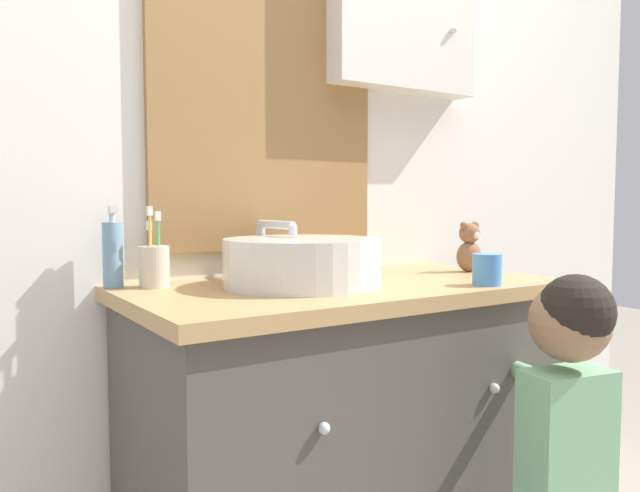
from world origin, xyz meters
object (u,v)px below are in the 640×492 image
object	(u,v)px
sink_basin	(302,261)
soap_dispenser	(113,254)
toothbrush_holder	(154,265)
child_figure	(567,437)
drinking_cup	(487,270)
teddy_bear	(469,248)

from	to	relation	value
sink_basin	soap_dispenser	size ratio (longest dim) A/B	2.24
toothbrush_holder	child_figure	size ratio (longest dim) A/B	0.21
child_figure	drinking_cup	xyz separation A→B (m)	(0.04, 0.26, 0.32)
child_figure	sink_basin	bearing A→B (deg)	124.03
sink_basin	teddy_bear	xyz separation A→B (m)	(0.57, -0.00, 0.01)
soap_dispenser	drinking_cup	distance (m)	0.89
toothbrush_holder	child_figure	xyz separation A→B (m)	(0.64, -0.66, -0.34)
sink_basin	soap_dispenser	world-z (taller)	soap_dispenser
sink_basin	teddy_bear	world-z (taller)	sink_basin
sink_basin	toothbrush_holder	size ratio (longest dim) A/B	2.24
toothbrush_holder	soap_dispenser	distance (m)	0.10
soap_dispenser	toothbrush_holder	bearing A→B (deg)	-29.06
toothbrush_holder	soap_dispenser	xyz separation A→B (m)	(-0.08, 0.05, 0.03)
toothbrush_holder	teddy_bear	world-z (taller)	toothbrush_holder
sink_basin	toothbrush_holder	xyz separation A→B (m)	(-0.31, 0.17, -0.01)
sink_basin	teddy_bear	bearing A→B (deg)	-0.13
sink_basin	child_figure	xyz separation A→B (m)	(0.34, -0.50, -0.34)
sink_basin	drinking_cup	xyz separation A→B (m)	(0.38, -0.24, -0.02)
child_figure	drinking_cup	distance (m)	0.42
toothbrush_holder	teddy_bear	bearing A→B (deg)	-10.77
toothbrush_holder	soap_dispenser	world-z (taller)	same
soap_dispenser	drinking_cup	size ratio (longest dim) A/B	2.51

